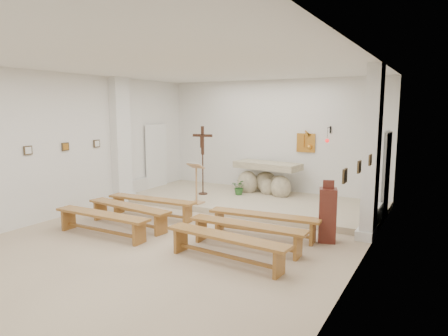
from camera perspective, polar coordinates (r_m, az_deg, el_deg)
The scene contains 29 objects.
ground at distance 8.32m, azimuth -6.71°, elevation -10.08°, with size 7.00×10.00×0.00m, color #CBB493.
wall_left at distance 10.39m, azimuth -22.66°, elevation 2.91°, with size 0.02×10.00×3.50m, color silver.
wall_right at distance 6.52m, azimuth 18.61°, elevation 0.19°, with size 0.02×10.00×3.50m, color silver.
wall_back at distance 12.30m, azimuth 7.00°, elevation 4.27°, with size 7.00×0.02×3.50m, color silver.
ceiling at distance 7.94m, azimuth -7.16°, elevation 14.57°, with size 7.00×10.00×0.02m, color silver.
sanctuary_platform at distance 11.20m, azimuth 3.92°, elevation -4.78°, with size 6.98×3.00×0.15m, color tan.
pilaster_left at distance 11.64m, azimuth -14.51°, elevation 3.82°, with size 0.26×0.55×3.50m, color white.
pilaster_right at distance 8.50m, azimuth 20.40°, elevation 1.94°, with size 0.26×0.55×3.50m, color white.
gold_wall_relief at distance 11.92m, azimuth 11.61°, elevation 3.54°, with size 0.55×0.04×0.55m, color #C07F2D.
sanctuary_lamp at distance 11.47m, azimuth 14.58°, elevation 4.05°, with size 0.11×0.36×0.44m.
station_frame_left_front at distance 9.91m, azimuth -26.21°, elevation 2.28°, with size 0.03×0.20×0.20m, color #41311C.
station_frame_left_mid at distance 10.50m, azimuth -21.72°, elevation 2.85°, with size 0.03×0.20×0.20m, color #41311C.
station_frame_left_rear at distance 11.15m, azimuth -17.73°, elevation 3.34°, with size 0.03×0.20×0.20m, color #41311C.
station_frame_right_front at distance 5.76m, azimuth 16.88°, elevation -1.08°, with size 0.03×0.20×0.20m, color #41311C.
station_frame_right_mid at distance 6.72m, azimuth 18.76°, elevation 0.17°, with size 0.03×0.20×0.20m, color #41311C.
station_frame_right_rear at distance 7.70m, azimuth 20.16°, elevation 1.10°, with size 0.03×0.20×0.20m, color #41311C.
radiator_left at distance 12.38m, azimuth -12.21°, elevation -2.75°, with size 0.10×0.85×0.52m, color silver.
radiator_right at distance 9.44m, azimuth 20.98°, elevation -6.64°, with size 0.10×0.85×0.52m, color silver.
altar at distance 11.89m, azimuth 6.08°, elevation -1.74°, with size 2.05×1.01×1.02m.
lectern at distance 10.54m, azimuth -4.01°, elevation -2.16°, with size 0.40×0.34×1.11m.
crucifix_stand at distance 11.58m, azimuth -3.07°, elevation 1.83°, with size 0.60×0.26×1.99m.
potted_plant at distance 11.64m, azimuth 2.23°, elevation -2.74°, with size 0.41×0.35×0.45m, color #2B5F26.
donation_pedestal at distance 8.24m, azimuth 14.56°, elevation -6.48°, with size 0.42×0.42×1.25m.
bench_left_front at distance 9.85m, azimuth -10.31°, elevation -4.97°, with size 2.36×0.52×0.49m.
bench_right_front at distance 8.33m, azimuth 5.71°, elevation -7.37°, with size 2.36×0.58×0.49m.
bench_left_second at distance 9.27m, azimuth -13.49°, elevation -5.92°, with size 2.37×0.63×0.49m.
bench_right_second at distance 7.63m, azimuth 3.25°, elevation -8.83°, with size 2.34×0.40×0.49m.
bench_left_third at distance 8.73m, azimuth -17.09°, elevation -6.97°, with size 2.34×0.39×0.49m.
bench_right_third at distance 6.96m, azimuth 0.28°, elevation -10.55°, with size 2.36×0.55×0.49m.
Camera 1 is at (4.68, -6.35, 2.64)m, focal length 32.00 mm.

